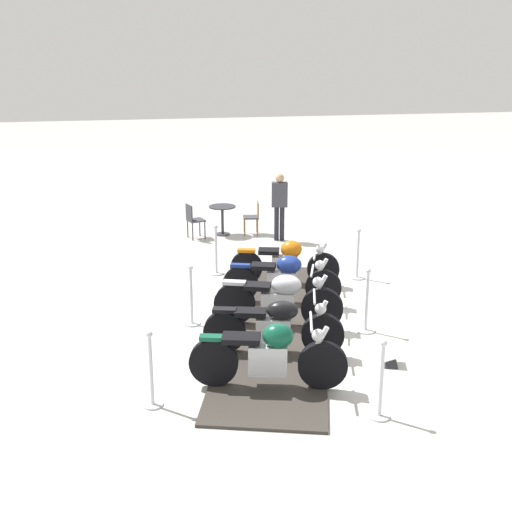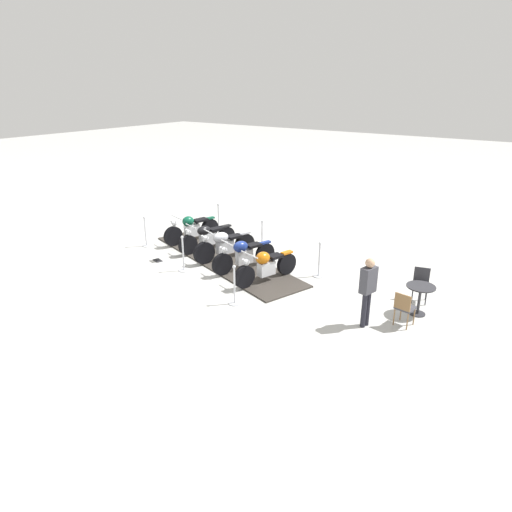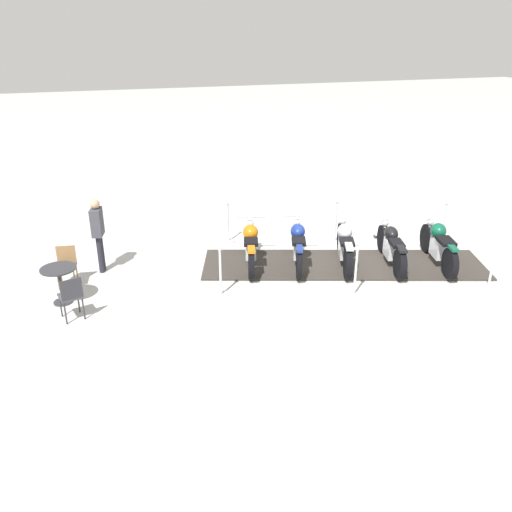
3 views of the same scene
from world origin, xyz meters
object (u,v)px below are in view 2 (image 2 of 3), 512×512
Objects in this scene: stanchion_right_front at (146,236)px; stanchion_left_rear at (319,265)px; bystander_person at (368,286)px; stanchion_right_mid at (183,260)px; info_placard at (158,259)px; motorcycle_navy at (243,254)px; stanchion_right_rear at (235,292)px; stanchion_left_front at (219,221)px; stanchion_left_mid at (262,240)px; cafe_chair_across_table at (404,307)px; cafe_table at (420,293)px; motorcycle_chrome at (224,245)px; motorcycle_forest at (191,228)px; cafe_chair_near_table at (421,282)px; motorcycle_black at (207,237)px; motorcycle_copper at (265,266)px.

stanchion_right_front is 6.35m from stanchion_left_rear.
stanchion_right_mid is at bearing 13.81° from bystander_person.
stanchion_right_mid is at bearing -166.51° from info_placard.
motorcycle_navy is at bearing -142.76° from info_placard.
stanchion_right_rear is 4.06m from info_placard.
bystander_person reaches higher than stanchion_left_front.
stanchion_left_mid is 6.16m from cafe_chair_across_table.
cafe_chair_across_table reaches higher than cafe_table.
cafe_chair_across_table is (-3.03, 1.50, 0.16)m from stanchion_left_rear.
cafe_chair_across_table is at bearing 177.63° from stanchion_right_front.
cafe_chair_across_table is (-6.16, 0.91, -0.03)m from motorcycle_chrome.
motorcycle_forest is 2.41× the size of cafe_chair_near_table.
stanchion_left_mid is 1.41× the size of cafe_table.
cafe_chair_near_table is at bearing 121.26° from motorcycle_navy.
cafe_chair_near_table is (-7.82, -1.99, 0.46)m from info_placard.
stanchion_left_rear is at bearing -169.89° from stanchion_right_front.
cafe_chair_near_table is at bearing -172.46° from stanchion_right_front.
motorcycle_forest is at bearing 93.28° from stanchion_left_front.
motorcycle_black is at bearing 36.29° from stanchion_left_mid.
motorcycle_black is at bearing 3.27° from stanchion_left_rear.
motorcycle_navy is 2.97m from info_placard.
motorcycle_copper is at bearing -152.57° from info_placard.
motorcycle_navy reaches higher than motorcycle_black.
info_placard is (2.22, 2.76, -0.32)m from stanchion_left_mid.
stanchion_left_front is at bearing -18.33° from stanchion_left_rear.
stanchion_left_front reaches higher than motorcycle_forest.
stanchion_right_rear is (-0.11, 1.60, -0.16)m from motorcycle_copper.
stanchion_left_rear is (-2.65, 0.88, -0.03)m from stanchion_left_mid.
motorcycle_forest is 5.20m from stanchion_right_rear.
stanchion_left_mid reaches higher than motorcycle_copper.
stanchion_left_rear is at bearing 133.63° from motorcycle_navy.
motorcycle_navy is 1.25× the size of bystander_person.
motorcycle_copper is (-1.04, 0.34, -0.03)m from motorcycle_navy.
stanchion_right_mid is (0.46, 1.41, -0.18)m from motorcycle_chrome.
motorcycle_chrome reaches higher than cafe_chair_near_table.
stanchion_left_front is 6.35m from stanchion_right_rear.
motorcycle_chrome is 1.95× the size of stanchion_left_mid.
stanchion_right_rear is (-4.35, 4.63, -0.05)m from stanchion_left_front.
stanchion_left_mid is 1.21× the size of cafe_chair_near_table.
stanchion_right_rear reaches higher than motorcycle_forest.
motorcycle_copper reaches higher than cafe_chair_near_table.
motorcycle_forest is at bearing 16.79° from stanchion_left_mid.
motorcycle_chrome is 1.24× the size of bystander_person.
cafe_chair_near_table reaches higher than cafe_table.
motorcycle_black is 2.26m from stanchion_right_front.
stanchion_left_mid reaches higher than stanchion_left_front.
motorcycle_chrome is 3.19m from stanchion_left_front.
motorcycle_navy is at bearing 23.98° from stanchion_left_rear.
motorcycle_navy is 2.31m from stanchion_left_rear.
stanchion_right_rear is 3.02m from stanchion_left_rear.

